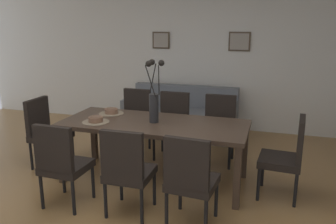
{
  "coord_description": "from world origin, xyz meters",
  "views": [
    {
      "loc": [
        1.32,
        -2.96,
        1.9
      ],
      "look_at": [
        0.09,
        1.0,
        0.82
      ],
      "focal_mm": 37.48,
      "sensor_mm": 36.0,
      "label": 1
    }
  ],
  "objects_px": {
    "dining_chair_mid_right": "(219,126)",
    "dining_chair_head_west": "(46,129)",
    "dining_chair_near_left": "(62,161)",
    "dining_chair_far_right": "(172,122)",
    "sofa": "(181,118)",
    "framed_picture_center": "(239,42)",
    "bowl_near_left": "(96,119)",
    "bowl_near_right": "(111,111)",
    "centerpiece_vase": "(154,99)",
    "dining_chair_near_right": "(135,117)",
    "dining_chair_head_east": "(288,154)",
    "framed_picture_left": "(161,40)",
    "dining_chair_far_left": "(127,168)",
    "dining_chair_mid_left": "(190,177)",
    "dining_table": "(154,128)"
  },
  "relations": [
    {
      "from": "dining_chair_mid_right",
      "to": "dining_chair_head_west",
      "type": "height_order",
      "value": "same"
    },
    {
      "from": "dining_chair_near_left",
      "to": "dining_chair_far_right",
      "type": "distance_m",
      "value": 1.86
    },
    {
      "from": "sofa",
      "to": "framed_picture_center",
      "type": "bearing_deg",
      "value": 29.58
    },
    {
      "from": "dining_chair_far_right",
      "to": "dining_chair_mid_right",
      "type": "xyz_separation_m",
      "value": [
        0.66,
        0.0,
        0.0
      ]
    },
    {
      "from": "bowl_near_left",
      "to": "bowl_near_right",
      "type": "distance_m",
      "value": 0.41
    },
    {
      "from": "dining_chair_head_west",
      "to": "centerpiece_vase",
      "type": "height_order",
      "value": "centerpiece_vase"
    },
    {
      "from": "dining_chair_near_right",
      "to": "dining_chair_far_right",
      "type": "xyz_separation_m",
      "value": [
        0.61,
        -0.05,
        0.0
      ]
    },
    {
      "from": "dining_chair_far_right",
      "to": "bowl_near_left",
      "type": "bearing_deg",
      "value": -121.26
    },
    {
      "from": "dining_chair_head_east",
      "to": "framed_picture_left",
      "type": "bearing_deg",
      "value": 133.26
    },
    {
      "from": "centerpiece_vase",
      "to": "framed_picture_center",
      "type": "bearing_deg",
      "value": 73.6
    },
    {
      "from": "dining_chair_near_left",
      "to": "bowl_near_right",
      "type": "xyz_separation_m",
      "value": [
        0.03,
        1.1,
        0.27
      ]
    },
    {
      "from": "dining_chair_head_west",
      "to": "bowl_near_left",
      "type": "xyz_separation_m",
      "value": [
        0.86,
        -0.19,
        0.27
      ]
    },
    {
      "from": "dining_chair_far_left",
      "to": "framed_picture_left",
      "type": "bearing_deg",
      "value": 102.55
    },
    {
      "from": "dining_chair_head_west",
      "to": "dining_chair_head_east",
      "type": "bearing_deg",
      "value": 0.5
    },
    {
      "from": "dining_chair_near_right",
      "to": "dining_chair_head_east",
      "type": "height_order",
      "value": "same"
    },
    {
      "from": "dining_chair_head_east",
      "to": "bowl_near_left",
      "type": "xyz_separation_m",
      "value": [
        -2.19,
        -0.22,
        0.27
      ]
    },
    {
      "from": "dining_chair_mid_left",
      "to": "bowl_near_left",
      "type": "xyz_separation_m",
      "value": [
        -1.32,
        0.66,
        0.27
      ]
    },
    {
      "from": "dining_chair_near_right",
      "to": "sofa",
      "type": "xyz_separation_m",
      "value": [
        0.46,
        0.99,
        -0.23
      ]
    },
    {
      "from": "dining_chair_mid_left",
      "to": "centerpiece_vase",
      "type": "distance_m",
      "value": 1.2
    },
    {
      "from": "framed_picture_center",
      "to": "dining_chair_mid_left",
      "type": "bearing_deg",
      "value": -90.81
    },
    {
      "from": "dining_chair_head_west",
      "to": "framed_picture_center",
      "type": "bearing_deg",
      "value": 47.13
    },
    {
      "from": "sofa",
      "to": "dining_chair_far_right",
      "type": "bearing_deg",
      "value": -81.78
    },
    {
      "from": "dining_chair_far_right",
      "to": "dining_chair_mid_left",
      "type": "height_order",
      "value": "same"
    },
    {
      "from": "dining_chair_head_west",
      "to": "sofa",
      "type": "relative_size",
      "value": 0.49
    },
    {
      "from": "dining_chair_far_left",
      "to": "centerpiece_vase",
      "type": "distance_m",
      "value": 0.99
    },
    {
      "from": "dining_chair_far_right",
      "to": "dining_chair_head_west",
      "type": "xyz_separation_m",
      "value": [
        -1.5,
        -0.86,
        0.0
      ]
    },
    {
      "from": "dining_chair_near_left",
      "to": "sofa",
      "type": "relative_size",
      "value": 0.49
    },
    {
      "from": "dining_chair_far_left",
      "to": "dining_chair_mid_right",
      "type": "relative_size",
      "value": 1.0
    },
    {
      "from": "bowl_near_left",
      "to": "sofa",
      "type": "distance_m",
      "value": 2.21
    },
    {
      "from": "framed_picture_center",
      "to": "dining_chair_near_left",
      "type": "bearing_deg",
      "value": -113.01
    },
    {
      "from": "dining_chair_far_right",
      "to": "centerpiece_vase",
      "type": "relative_size",
      "value": 1.25
    },
    {
      "from": "dining_chair_near_left",
      "to": "dining_chair_far_right",
      "type": "bearing_deg",
      "value": 69.0
    },
    {
      "from": "dining_table",
      "to": "sofa",
      "type": "height_order",
      "value": "sofa"
    },
    {
      "from": "framed_picture_center",
      "to": "sofa",
      "type": "bearing_deg",
      "value": -150.42
    },
    {
      "from": "bowl_near_left",
      "to": "sofa",
      "type": "height_order",
      "value": "bowl_near_left"
    },
    {
      "from": "dining_chair_mid_left",
      "to": "dining_table",
      "type": "bearing_deg",
      "value": 127.23
    },
    {
      "from": "centerpiece_vase",
      "to": "dining_chair_head_east",
      "type": "bearing_deg",
      "value": 0.49
    },
    {
      "from": "dining_chair_near_left",
      "to": "dining_chair_near_right",
      "type": "height_order",
      "value": "same"
    },
    {
      "from": "framed_picture_left",
      "to": "dining_chair_far_right",
      "type": "bearing_deg",
      "value": -66.18
    },
    {
      "from": "dining_chair_head_east",
      "to": "sofa",
      "type": "height_order",
      "value": "dining_chair_head_east"
    },
    {
      "from": "dining_chair_near_left",
      "to": "dining_chair_mid_left",
      "type": "relative_size",
      "value": 1.0
    },
    {
      "from": "dining_chair_head_east",
      "to": "bowl_near_left",
      "type": "height_order",
      "value": "dining_chair_head_east"
    },
    {
      "from": "dining_chair_far_left",
      "to": "framed_picture_left",
      "type": "height_order",
      "value": "framed_picture_left"
    },
    {
      "from": "dining_chair_mid_left",
      "to": "dining_chair_far_right",
      "type": "bearing_deg",
      "value": 111.68
    },
    {
      "from": "dining_table",
      "to": "dining_chair_near_left",
      "type": "height_order",
      "value": "dining_chair_near_left"
    },
    {
      "from": "dining_chair_near_right",
      "to": "framed_picture_center",
      "type": "xyz_separation_m",
      "value": [
        1.33,
        1.49,
        1.05
      ]
    },
    {
      "from": "sofa",
      "to": "dining_chair_mid_left",
      "type": "bearing_deg",
      "value": -73.22
    },
    {
      "from": "sofa",
      "to": "framed_picture_center",
      "type": "distance_m",
      "value": 1.63
    },
    {
      "from": "dining_table",
      "to": "dining_chair_head_west",
      "type": "distance_m",
      "value": 1.53
    },
    {
      "from": "dining_chair_head_east",
      "to": "framed_picture_center",
      "type": "distance_m",
      "value": 2.72
    }
  ]
}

